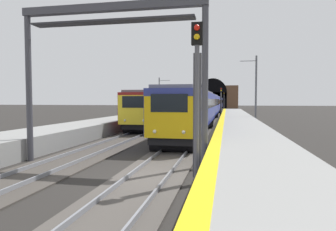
{
  "coord_description": "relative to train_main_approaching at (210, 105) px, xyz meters",
  "views": [
    {
      "loc": [
        -10.87,
        -2.84,
        2.93
      ],
      "look_at": [
        10.42,
        1.35,
        1.82
      ],
      "focal_mm": 32.15,
      "sensor_mm": 36.0,
      "label": 1
    }
  ],
  "objects": [
    {
      "name": "ground_plane",
      "position": [
        -42.19,
        -0.0,
        -2.16
      ],
      "size": [
        320.0,
        320.0,
        0.0
      ],
      "primitive_type": "plane",
      "color": "#282623"
    },
    {
      "name": "platform_right",
      "position": [
        -42.19,
        -3.93,
        -1.62
      ],
      "size": [
        112.0,
        3.65,
        1.07
      ],
      "primitive_type": "cube",
      "color": "gray",
      "rests_on": "ground_plane"
    },
    {
      "name": "platform_right_edge_strip",
      "position": [
        -42.19,
        -2.36,
        -1.09
      ],
      "size": [
        112.0,
        0.5,
        0.01
      ],
      "primitive_type": "cube",
      "color": "yellow",
      "rests_on": "platform_right"
    },
    {
      "name": "track_main_line",
      "position": [
        -42.19,
        -0.0,
        -2.12
      ],
      "size": [
        160.0,
        2.69,
        0.21
      ],
      "color": "#4C4742",
      "rests_on": "ground_plane"
    },
    {
      "name": "track_adjacent_line",
      "position": [
        -42.19,
        4.59,
        -2.12
      ],
      "size": [
        160.0,
        3.14,
        0.21
      ],
      "color": "#423D38",
      "rests_on": "ground_plane"
    },
    {
      "name": "train_main_approaching",
      "position": [
        0.0,
        0.0,
        0.0
      ],
      "size": [
        75.32,
        3.05,
        3.77
      ],
      "rotation": [
        0.0,
        0.0,
        3.13
      ],
      "color": "navy",
      "rests_on": "ground_plane"
    },
    {
      "name": "train_adjacent_platform",
      "position": [
        -1.31,
        4.59,
        0.02
      ],
      "size": [
        57.06,
        2.99,
        4.68
      ],
      "rotation": [
        0.0,
        0.0,
        3.15
      ],
      "color": "maroon",
      "rests_on": "ground_plane"
    },
    {
      "name": "railway_signal_near",
      "position": [
        -42.87,
        -1.83,
        1.06
      ],
      "size": [
        0.39,
        0.38,
        5.53
      ],
      "rotation": [
        0.0,
        0.0,
        3.14
      ],
      "color": "#4C4C54",
      "rests_on": "ground_plane"
    },
    {
      "name": "railway_signal_mid",
      "position": [
        -0.92,
        -1.83,
        0.84
      ],
      "size": [
        0.39,
        0.38,
        5.12
      ],
      "rotation": [
        0.0,
        0.0,
        3.14
      ],
      "color": "#38383D",
      "rests_on": "ground_plane"
    },
    {
      "name": "railway_signal_far",
      "position": [
        50.64,
        -1.83,
        1.17
      ],
      "size": [
        0.39,
        0.38,
        5.73
      ],
      "rotation": [
        0.0,
        0.0,
        3.14
      ],
      "color": "#4C4C54",
      "rests_on": "ground_plane"
    },
    {
      "name": "overhead_signal_gantry",
      "position": [
        -40.18,
        2.29,
        3.31
      ],
      "size": [
        0.7,
        8.68,
        7.25
      ],
      "color": "#3F3F47",
      "rests_on": "ground_plane"
    },
    {
      "name": "tunnel_portal",
      "position": [
        58.13,
        2.29,
        1.99
      ],
      "size": [
        2.87,
        18.11,
        10.84
      ],
      "color": "brown",
      "rests_on": "ground_plane"
    },
    {
      "name": "catenary_mast_near",
      "position": [
        -16.38,
        -6.13,
        2.01
      ],
      "size": [
        0.22,
        1.99,
        8.14
      ],
      "color": "#595B60",
      "rests_on": "ground_plane"
    },
    {
      "name": "catenary_mast_far",
      "position": [
        6.8,
        10.71,
        1.73
      ],
      "size": [
        0.22,
        2.34,
        7.55
      ],
      "color": "#595B60",
      "rests_on": "ground_plane"
    }
  ]
}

